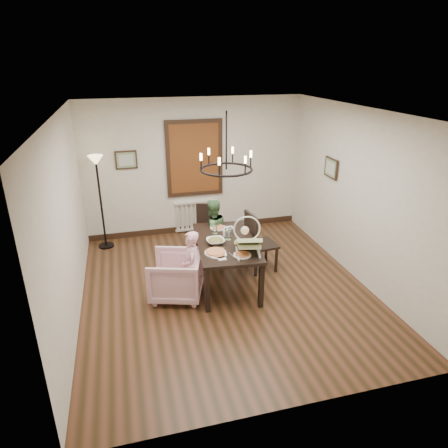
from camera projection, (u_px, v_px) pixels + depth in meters
name	position (u px, v px, depth m)	size (l,w,h in m)	color
room_shell	(220.00, 201.00, 6.30)	(4.51, 5.00, 2.81)	brown
dining_table	(226.00, 246.00, 6.42)	(1.08, 1.72, 0.77)	black
chair_far	(207.00, 230.00, 7.56)	(0.41, 0.41, 0.94)	black
chair_right	(262.00, 241.00, 6.92)	(0.48, 0.48, 1.09)	black
armchair	(176.00, 276.00, 6.18)	(0.77, 0.79, 0.72)	#EBB4C3
elderly_woman	(191.00, 273.00, 6.04)	(0.35, 0.23, 0.95)	#EAA5B5
seated_man	(212.00, 237.00, 7.18)	(0.49, 0.38, 1.01)	#4A7445
baby_bouncer	(248.00, 240.00, 5.96)	(0.43, 0.59, 0.39)	beige
salad_bowl	(216.00, 241.00, 6.30)	(0.35, 0.35, 0.09)	white
pizza_platter	(215.00, 252.00, 5.98)	(0.33, 0.33, 0.04)	tan
drinking_glass	(228.00, 235.00, 6.44)	(0.07, 0.07, 0.13)	silver
window_blinds	(195.00, 158.00, 8.09)	(1.00, 0.03, 1.40)	brown
radiator	(196.00, 215.00, 8.59)	(0.92, 0.12, 0.62)	silver
picture_back	(126.00, 160.00, 7.77)	(0.42, 0.03, 0.36)	black
picture_right	(331.00, 168.00, 7.20)	(0.42, 0.03, 0.36)	black
floor_lamp	(101.00, 204.00, 7.64)	(0.30, 0.30, 1.80)	black
chandelier	(226.00, 169.00, 5.94)	(0.80, 0.80, 0.04)	black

